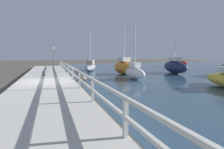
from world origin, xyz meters
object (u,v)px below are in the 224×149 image
at_px(mooring_bollard, 44,73).
at_px(dock_lamp, 53,54).
at_px(sailboat_gray, 90,67).
at_px(sailboat_orange, 124,67).
at_px(sailboat_red, 177,63).
at_px(sailboat_white, 135,72).
at_px(sailboat_navy, 175,66).

distance_m(mooring_bollard, dock_lamp, 5.82).
xyz_separation_m(mooring_bollard, sailboat_gray, (5.92, 7.11, -0.02)).
bearing_deg(sailboat_orange, mooring_bollard, 175.32).
xyz_separation_m(mooring_bollard, sailboat_red, (23.51, 10.28, 0.13)).
height_order(sailboat_gray, sailboat_orange, sailboat_orange).
bearing_deg(dock_lamp, sailboat_gray, 18.39).
bearing_deg(sailboat_gray, mooring_bollard, -108.28).
relative_size(dock_lamp, sailboat_red, 0.40).
xyz_separation_m(dock_lamp, sailboat_white, (6.81, -8.17, -1.62)).
xyz_separation_m(mooring_bollard, sailboat_orange, (8.51, 1.30, 0.23)).
bearing_deg(sailboat_navy, sailboat_white, -145.82).
bearing_deg(sailboat_gray, sailboat_red, 31.70).
xyz_separation_m(sailboat_navy, sailboat_gray, (-8.84, 6.74, -0.27)).
bearing_deg(sailboat_navy, dock_lamp, 170.00).
relative_size(mooring_bollard, sailboat_white, 0.09).
bearing_deg(sailboat_gray, sailboat_white, -57.54).
xyz_separation_m(dock_lamp, sailboat_navy, (13.76, -5.11, -1.43)).
bearing_deg(sailboat_white, sailboat_navy, 19.69).
xyz_separation_m(sailboat_gray, sailboat_orange, (2.59, -5.82, 0.24)).
height_order(mooring_bollard, dock_lamp, dock_lamp).
relative_size(sailboat_gray, sailboat_white, 1.19).
height_order(sailboat_orange, sailboat_white, sailboat_orange).
height_order(dock_lamp, sailboat_red, sailboat_red).
distance_m(sailboat_gray, sailboat_red, 17.87).
distance_m(mooring_bollard, sailboat_orange, 8.61).
bearing_deg(mooring_bollard, sailboat_orange, 8.67).
bearing_deg(sailboat_navy, mooring_bollard, -168.18).
xyz_separation_m(sailboat_red, sailboat_white, (-15.68, -12.97, -0.07)).
bearing_deg(sailboat_gray, dock_lamp, -140.11).
distance_m(dock_lamp, sailboat_gray, 5.45).
bearing_deg(sailboat_white, dock_lamp, 125.69).
relative_size(sailboat_navy, sailboat_gray, 1.23).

